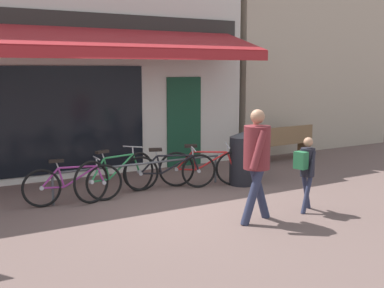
# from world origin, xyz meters

# --- Properties ---
(ground_plane) EXTENTS (160.00, 160.00, 0.00)m
(ground_plane) POSITION_xyz_m (0.00, 0.00, 0.00)
(ground_plane) COLOR brown
(shop_front) EXTENTS (8.03, 4.58, 5.05)m
(shop_front) POSITION_xyz_m (-0.63, 4.36, 2.52)
(shop_front) COLOR beige
(shop_front) RESTS_ON ground_plane
(neighbour_building) EXTENTS (5.40, 4.00, 5.96)m
(neighbour_building) POSITION_xyz_m (6.28, 4.88, 2.98)
(neighbour_building) COLOR tan
(neighbour_building) RESTS_ON ground_plane
(bike_rack_rail) EXTENTS (3.38, 0.04, 0.57)m
(bike_rack_rail) POSITION_xyz_m (-0.16, 1.04, 0.47)
(bike_rack_rail) COLOR #47494F
(bike_rack_rail) RESTS_ON ground_plane
(bicycle_purple) EXTENTS (1.69, 0.52, 0.79)m
(bicycle_purple) POSITION_xyz_m (-1.47, 0.95, 0.35)
(bicycle_purple) COLOR black
(bicycle_purple) RESTS_ON ground_plane
(bicycle_green) EXTENTS (1.79, 0.78, 0.89)m
(bicycle_green) POSITION_xyz_m (-0.67, 1.03, 0.40)
(bicycle_green) COLOR black
(bicycle_green) RESTS_ON ground_plane
(bicycle_black) EXTENTS (1.73, 0.75, 0.83)m
(bicycle_black) POSITION_xyz_m (0.41, 0.99, 0.37)
(bicycle_black) COLOR black
(bicycle_black) RESTS_ON ground_plane
(bicycle_red) EXTENTS (1.68, 0.88, 0.85)m
(bicycle_red) POSITION_xyz_m (1.12, 0.88, 0.38)
(bicycle_red) COLOR black
(bicycle_red) RESTS_ON ground_plane
(pedestrian_adult) EXTENTS (0.65, 0.59, 1.72)m
(pedestrian_adult) POSITION_xyz_m (0.63, -1.38, 1.04)
(pedestrian_adult) COLOR #282D47
(pedestrian_adult) RESTS_ON ground_plane
(pedestrian_child) EXTENTS (0.46, 0.42, 1.22)m
(pedestrian_child) POSITION_xyz_m (1.64, -1.38, 0.77)
(pedestrian_child) COLOR #282D47
(pedestrian_child) RESTS_ON ground_plane
(litter_bin) EXTENTS (0.54, 0.54, 1.06)m
(litter_bin) POSITION_xyz_m (1.85, 0.62, 0.53)
(litter_bin) COLOR black
(litter_bin) RESTS_ON ground_plane
(park_bench) EXTENTS (1.62, 0.54, 0.87)m
(park_bench) POSITION_xyz_m (4.33, 2.19, 0.46)
(park_bench) COLOR brown
(park_bench) RESTS_ON ground_plane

